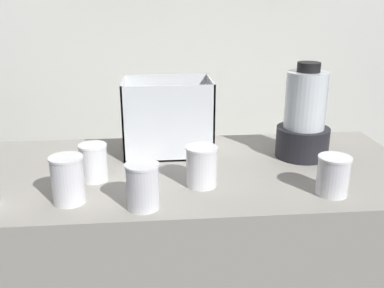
{
  "coord_description": "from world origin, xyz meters",
  "views": [
    {
      "loc": [
        -0.11,
        -1.22,
        1.41
      ],
      "look_at": [
        0.0,
        0.0,
        0.98
      ],
      "focal_mm": 39.84,
      "sensor_mm": 36.0,
      "label": 1
    }
  ],
  "objects_px": {
    "blender_pitcher": "(304,120)",
    "juice_cup_mango_left": "(68,183)",
    "juice_cup_beet_far_right": "(201,168)",
    "juice_cup_orange_right": "(143,189)",
    "juice_cup_carrot_middle": "(94,164)",
    "juice_cup_mango_rightmost": "(333,178)",
    "carrot_display_bin": "(168,130)"
  },
  "relations": [
    {
      "from": "carrot_display_bin",
      "to": "juice_cup_orange_right",
      "type": "relative_size",
      "value": 2.48
    },
    {
      "from": "carrot_display_bin",
      "to": "juice_cup_mango_rightmost",
      "type": "distance_m",
      "value": 0.57
    },
    {
      "from": "carrot_display_bin",
      "to": "juice_cup_mango_left",
      "type": "distance_m",
      "value": 0.45
    },
    {
      "from": "blender_pitcher",
      "to": "juice_cup_beet_far_right",
      "type": "xyz_separation_m",
      "value": [
        -0.36,
        -0.2,
        -0.07
      ]
    },
    {
      "from": "blender_pitcher",
      "to": "juice_cup_beet_far_right",
      "type": "distance_m",
      "value": 0.42
    },
    {
      "from": "blender_pitcher",
      "to": "juice_cup_mango_left",
      "type": "distance_m",
      "value": 0.77
    },
    {
      "from": "carrot_display_bin",
      "to": "juice_cup_mango_rightmost",
      "type": "height_order",
      "value": "carrot_display_bin"
    },
    {
      "from": "carrot_display_bin",
      "to": "juice_cup_beet_far_right",
      "type": "relative_size",
      "value": 2.56
    },
    {
      "from": "juice_cup_mango_left",
      "to": "juice_cup_carrot_middle",
      "type": "bearing_deg",
      "value": 71.32
    },
    {
      "from": "juice_cup_mango_left",
      "to": "juice_cup_mango_rightmost",
      "type": "distance_m",
      "value": 0.7
    },
    {
      "from": "juice_cup_orange_right",
      "to": "juice_cup_beet_far_right",
      "type": "relative_size",
      "value": 1.03
    },
    {
      "from": "juice_cup_mango_left",
      "to": "juice_cup_beet_far_right",
      "type": "bearing_deg",
      "value": 11.68
    },
    {
      "from": "juice_cup_carrot_middle",
      "to": "juice_cup_orange_right",
      "type": "bearing_deg",
      "value": -52.37
    },
    {
      "from": "juice_cup_mango_left",
      "to": "juice_cup_beet_far_right",
      "type": "distance_m",
      "value": 0.36
    },
    {
      "from": "blender_pitcher",
      "to": "juice_cup_mango_left",
      "type": "relative_size",
      "value": 2.48
    },
    {
      "from": "carrot_display_bin",
      "to": "juice_cup_beet_far_right",
      "type": "height_order",
      "value": "carrot_display_bin"
    },
    {
      "from": "blender_pitcher",
      "to": "juice_cup_orange_right",
      "type": "xyz_separation_m",
      "value": [
        -0.52,
        -0.32,
        -0.07
      ]
    },
    {
      "from": "juice_cup_orange_right",
      "to": "juice_cup_beet_far_right",
      "type": "distance_m",
      "value": 0.2
    },
    {
      "from": "juice_cup_mango_left",
      "to": "juice_cup_carrot_middle",
      "type": "distance_m",
      "value": 0.15
    },
    {
      "from": "juice_cup_orange_right",
      "to": "blender_pitcher",
      "type": "bearing_deg",
      "value": 31.76
    },
    {
      "from": "carrot_display_bin",
      "to": "juice_cup_mango_rightmost",
      "type": "relative_size",
      "value": 2.73
    },
    {
      "from": "juice_cup_carrot_middle",
      "to": "carrot_display_bin",
      "type": "bearing_deg",
      "value": 44.85
    },
    {
      "from": "juice_cup_beet_far_right",
      "to": "juice_cup_orange_right",
      "type": "bearing_deg",
      "value": -143.12
    },
    {
      "from": "juice_cup_orange_right",
      "to": "juice_cup_carrot_middle",
      "type": "bearing_deg",
      "value": 127.63
    },
    {
      "from": "juice_cup_mango_left",
      "to": "juice_cup_mango_rightmost",
      "type": "xyz_separation_m",
      "value": [
        0.7,
        -0.02,
        -0.01
      ]
    },
    {
      "from": "blender_pitcher",
      "to": "carrot_display_bin",
      "type": "bearing_deg",
      "value": 168.59
    },
    {
      "from": "juice_cup_orange_right",
      "to": "juice_cup_mango_left",
      "type": "bearing_deg",
      "value": 165.9
    },
    {
      "from": "carrot_display_bin",
      "to": "blender_pitcher",
      "type": "distance_m",
      "value": 0.45
    },
    {
      "from": "blender_pitcher",
      "to": "juice_cup_mango_left",
      "type": "bearing_deg",
      "value": -158.96
    },
    {
      "from": "juice_cup_mango_left",
      "to": "juice_cup_orange_right",
      "type": "distance_m",
      "value": 0.2
    },
    {
      "from": "blender_pitcher",
      "to": "juice_cup_carrot_middle",
      "type": "bearing_deg",
      "value": -168.56
    },
    {
      "from": "blender_pitcher",
      "to": "juice_cup_beet_far_right",
      "type": "height_order",
      "value": "blender_pitcher"
    }
  ]
}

